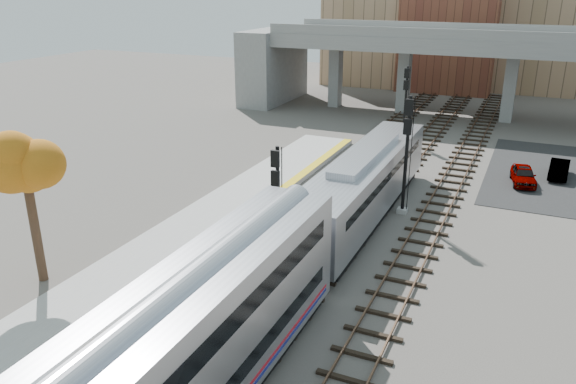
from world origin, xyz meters
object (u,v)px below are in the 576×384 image
Objects in this scene: signal_mast_near at (277,212)px; signal_mast_far at (405,105)px; signal_mast_mid at (406,156)px; car_b at (559,169)px; tree at (22,153)px; car_a at (523,175)px; locomotive at (365,183)px.

signal_mast_near is 0.95× the size of signal_mast_far.
car_b is (9.02, 11.64, -3.10)m from signal_mast_mid.
signal_mast_far is 34.65m from tree.
signal_mast_far reaches higher than car_a.
signal_mast_near is at bearing -112.85° from signal_mast_mid.
car_a is (10.76, -8.52, -2.57)m from signal_mast_far.
car_b is at bearing 52.24° from signal_mast_mid.
locomotive is at bearing 48.84° from tree.
signal_mast_near is (-2.10, -7.97, 0.78)m from locomotive.
signal_mast_far is 1.75× the size of car_a.
signal_mast_mid is at bearing 41.27° from locomotive.
signal_mast_mid reaches higher than locomotive.
tree is at bearing -132.12° from signal_mast_mid.
locomotive is 2.97× the size of signal_mast_near.
signal_mast_mid is 1.96× the size of car_b.
signal_mast_mid reaches higher than signal_mast_far.
signal_mast_mid is 1.11× the size of signal_mast_far.
signal_mast_near is 0.86× the size of signal_mast_mid.
signal_mast_near is 25.19m from car_b.
car_b is at bearing 58.46° from signal_mast_near.
locomotive is 19.38m from signal_mast_far.
signal_mast_mid is (2.00, 1.76, 1.49)m from locomotive.
signal_mast_near is at bearing 30.31° from tree.
signal_mast_mid is 11.59m from car_a.
locomotive is 18.79m from tree.
tree is (-14.06, -15.55, 2.69)m from signal_mast_mid.
signal_mast_near reaches higher than car_a.
car_b is (23.07, 27.19, -5.79)m from tree.
tree is 36.13m from car_b.
locomotive reaches higher than car_a.
tree is (-12.06, -13.80, 4.17)m from locomotive.
signal_mast_mid reaches higher than car_a.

